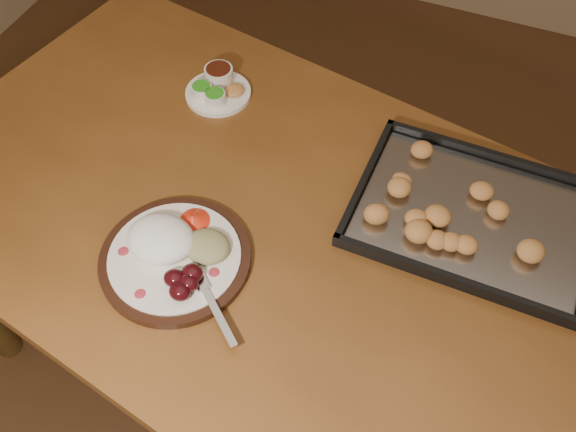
% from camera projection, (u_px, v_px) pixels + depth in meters
% --- Properties ---
extents(ground, '(4.00, 4.00, 0.00)m').
position_uv_depth(ground, '(352.00, 427.00, 1.78)').
color(ground, '#4F2B1B').
rests_on(ground, ground).
extents(dining_table, '(1.65, 1.17, 0.75)m').
position_uv_depth(dining_table, '(261.00, 241.00, 1.37)').
color(dining_table, brown).
rests_on(dining_table, ground).
extents(dinner_plate, '(0.33, 0.29, 0.07)m').
position_uv_depth(dinner_plate, '(175.00, 252.00, 1.21)').
color(dinner_plate, black).
rests_on(dinner_plate, dining_table).
extents(condiment_saucer, '(0.15, 0.15, 0.05)m').
position_uv_depth(condiment_saucer, '(217.00, 88.00, 1.49)').
color(condiment_saucer, white).
rests_on(condiment_saucer, dining_table).
extents(baking_tray, '(0.47, 0.35, 0.05)m').
position_uv_depth(baking_tray, '(473.00, 214.00, 1.27)').
color(baking_tray, black).
rests_on(baking_tray, dining_table).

